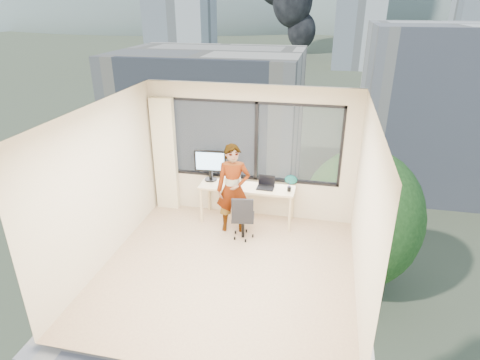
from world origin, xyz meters
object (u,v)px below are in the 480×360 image
(chair, at_px, (243,216))
(monitor, at_px, (210,165))
(laptop, at_px, (265,183))
(handbag, at_px, (291,180))
(person, at_px, (233,189))
(game_console, at_px, (233,177))
(desk, at_px, (247,203))

(chair, relative_size, monitor, 1.43)
(laptop, height_order, handbag, laptop)
(person, distance_m, handbag, 1.17)
(person, relative_size, laptop, 4.99)
(game_console, height_order, laptop, laptop)
(person, relative_size, game_console, 5.30)
(chair, relative_size, person, 0.53)
(monitor, relative_size, game_console, 1.95)
(desk, height_order, laptop, laptop)
(handbag, bearing_deg, desk, -148.74)
(game_console, distance_m, laptop, 0.76)
(monitor, bearing_deg, game_console, 13.66)
(chair, xyz_separation_m, game_console, (-0.39, 0.87, 0.35))
(desk, distance_m, person, 0.63)
(desk, bearing_deg, laptop, -9.15)
(desk, height_order, game_console, game_console)
(person, distance_m, monitor, 0.78)
(chair, bearing_deg, person, 125.60)
(person, bearing_deg, desk, 52.38)
(laptop, bearing_deg, monitor, 174.12)
(game_console, relative_size, laptop, 0.94)
(monitor, xyz_separation_m, laptop, (1.11, -0.16, -0.21))
(person, bearing_deg, monitor, 126.76)
(game_console, bearing_deg, chair, -75.29)
(desk, bearing_deg, game_console, 145.72)
(handbag, bearing_deg, laptop, -131.87)
(chair, xyz_separation_m, monitor, (-0.80, 0.74, 0.62))
(desk, relative_size, game_console, 5.69)
(desk, bearing_deg, handbag, 16.48)
(handbag, bearing_deg, monitor, -160.35)
(desk, xyz_separation_m, chair, (0.05, -0.63, 0.07))
(person, height_order, monitor, person)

